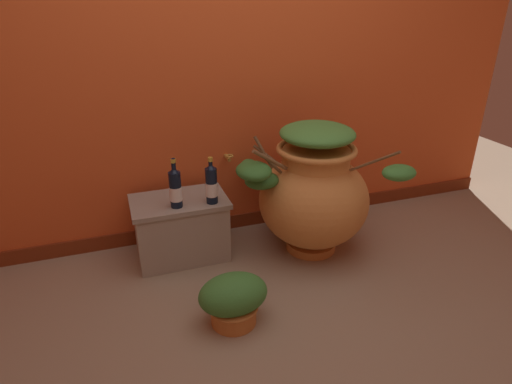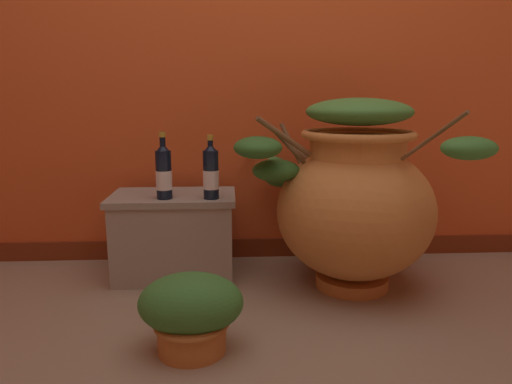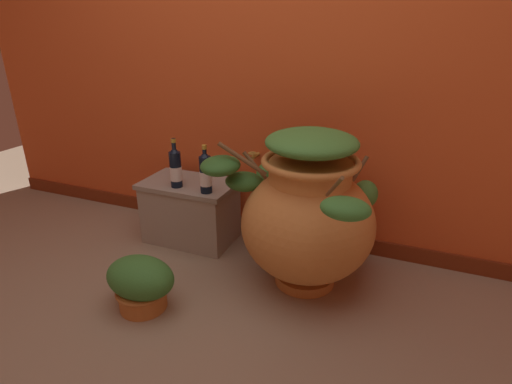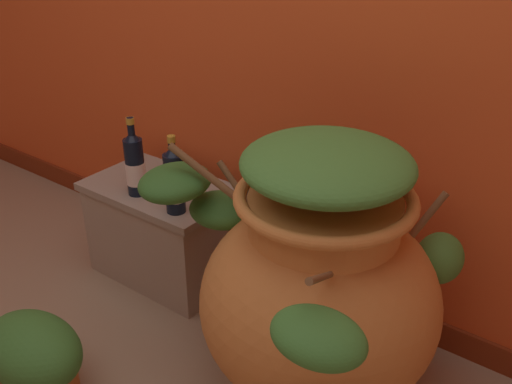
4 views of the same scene
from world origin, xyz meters
The scene contains 5 objects.
terracotta_urn centered at (0.42, 0.66, 0.42)m, with size 0.91×0.95×0.87m.
stone_ledge centered at (-0.41, 0.84, 0.22)m, with size 0.60×0.38×0.41m.
wine_bottle_left centered at (-0.22, 0.73, 0.54)m, with size 0.07×0.07×0.29m.
wine_bottle_middle centered at (-0.43, 0.75, 0.54)m, with size 0.07×0.07×0.31m.
potted_shrub centered at (-0.27, 0.12, 0.15)m, with size 0.36×0.26×0.28m.
Camera 4 is at (1.09, -0.55, 1.44)m, focal length 40.24 mm.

